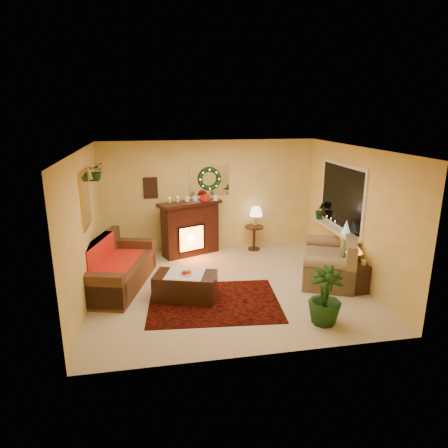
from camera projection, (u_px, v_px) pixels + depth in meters
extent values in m
plane|color=beige|center=(227.00, 287.00, 7.60)|extent=(5.00, 5.00, 0.00)
plane|color=white|center=(228.00, 149.00, 6.89)|extent=(5.00, 5.00, 0.00)
plane|color=#EFD88C|center=(209.00, 196.00, 9.38)|extent=(5.00, 5.00, 0.00)
plane|color=#EFD88C|center=(261.00, 267.00, 5.12)|extent=(5.00, 5.00, 0.00)
plane|color=#EFD88C|center=(84.00, 228.00, 6.81)|extent=(4.50, 4.50, 0.00)
plane|color=#EFD88C|center=(355.00, 215.00, 7.69)|extent=(4.50, 4.50, 0.00)
cube|color=maroon|center=(214.00, 302.00, 6.99)|extent=(2.40, 1.89, 0.01)
cube|color=#3B1E14|center=(117.00, 265.00, 7.53)|extent=(1.45, 2.25, 0.90)
cube|color=red|center=(116.00, 260.00, 7.69)|extent=(0.80, 1.29, 0.02)
cube|color=#331A11|center=(190.00, 231.00, 9.23)|extent=(1.35, 0.86, 1.18)
sphere|color=#B0170F|center=(205.00, 199.00, 9.08)|extent=(0.23, 0.23, 0.23)
cylinder|color=#F2E5C8|center=(170.00, 202.00, 8.94)|extent=(0.06, 0.06, 0.17)
cylinder|color=silver|center=(178.00, 202.00, 9.00)|extent=(0.07, 0.07, 0.20)
cube|color=white|center=(209.00, 179.00, 9.25)|extent=(0.92, 0.02, 0.72)
torus|color=#194719|center=(209.00, 179.00, 9.21)|extent=(0.55, 0.11, 0.55)
cube|color=#381E11|center=(151.00, 188.00, 9.05)|extent=(0.32, 0.03, 0.48)
cube|color=gold|center=(85.00, 199.00, 6.98)|extent=(0.03, 0.84, 1.00)
imported|color=#194719|center=(98.00, 179.00, 7.65)|extent=(0.33, 0.28, 0.36)
cube|color=gray|center=(329.00, 258.00, 7.91)|extent=(1.50, 1.84, 0.93)
cube|color=white|center=(342.00, 196.00, 8.14)|extent=(0.03, 1.86, 1.36)
cube|color=black|center=(341.00, 197.00, 8.13)|extent=(0.02, 1.70, 1.22)
cube|color=white|center=(334.00, 229.00, 8.30)|extent=(0.22, 1.86, 0.04)
cone|color=silver|center=(346.00, 227.00, 7.82)|extent=(0.18, 0.18, 0.27)
imported|color=#1F4D1E|center=(320.00, 211.00, 8.92)|extent=(0.29, 0.23, 0.53)
cylinder|color=#371E17|center=(254.00, 237.00, 9.57)|extent=(0.53, 0.53, 0.59)
cone|color=#FFE6C3|center=(256.00, 214.00, 9.41)|extent=(0.31, 0.31, 0.48)
cube|color=brown|center=(353.00, 277.00, 7.37)|extent=(0.44, 0.44, 0.53)
cone|color=orange|center=(354.00, 253.00, 7.26)|extent=(0.31, 0.31, 0.45)
cube|color=black|center=(186.00, 287.00, 7.11)|extent=(1.21, 0.89, 0.45)
cylinder|color=beige|center=(187.00, 275.00, 7.01)|extent=(0.25, 0.25, 0.06)
imported|color=black|center=(325.00, 297.00, 6.19)|extent=(1.89, 1.89, 2.75)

